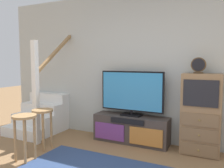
% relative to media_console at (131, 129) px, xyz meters
% --- Properties ---
extents(back_wall, '(6.40, 0.12, 2.70)m').
position_rel_media_console_xyz_m(back_wall, '(0.30, 0.27, 1.11)').
color(back_wall, '#B2B7B2').
rests_on(back_wall, ground_plane).
extents(media_console, '(1.34, 0.38, 0.48)m').
position_rel_media_console_xyz_m(media_console, '(0.00, 0.00, 0.00)').
color(media_console, '#423833').
rests_on(media_console, ground_plane).
extents(television, '(1.15, 0.22, 0.79)m').
position_rel_media_console_xyz_m(television, '(0.00, 0.02, 0.66)').
color(television, black).
rests_on(television, media_console).
extents(side_cabinet, '(0.58, 0.38, 1.26)m').
position_rel_media_console_xyz_m(side_cabinet, '(1.16, 0.01, 0.39)').
color(side_cabinet, '#93704C').
rests_on(side_cabinet, ground_plane).
extents(desk_clock, '(0.22, 0.08, 0.25)m').
position_rel_media_console_xyz_m(desk_clock, '(1.10, -0.00, 1.14)').
color(desk_clock, '#4C3823').
rests_on(desk_clock, side_cabinet).
extents(staircase, '(1.00, 1.36, 2.20)m').
position_rel_media_console_xyz_m(staircase, '(-1.94, 0.01, 0.13)').
color(staircase, white).
rests_on(staircase, ground_plane).
extents(bar_stool_near, '(0.34, 0.34, 0.68)m').
position_rel_media_console_xyz_m(bar_stool_near, '(-1.08, -1.40, 0.27)').
color(bar_stool_near, '#A37A4C').
rests_on(bar_stool_near, ground_plane).
extents(bar_stool_far, '(0.34, 0.34, 0.66)m').
position_rel_media_console_xyz_m(bar_stool_far, '(-1.19, -0.92, 0.25)').
color(bar_stool_far, '#A37A4C').
rests_on(bar_stool_far, ground_plane).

